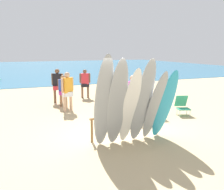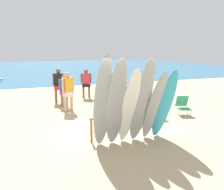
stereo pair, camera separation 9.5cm
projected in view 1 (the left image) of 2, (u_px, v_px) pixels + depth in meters
name	position (u px, v px, depth m)	size (l,w,h in m)	color
ground	(50.00, 83.00, 20.68)	(60.00, 60.00, 0.00)	tan
ocean_water	(29.00, 68.00, 36.93)	(60.00, 40.00, 0.02)	teal
surfboard_rack	(125.00, 120.00, 7.88)	(2.26, 0.07, 0.73)	brown
surfboard_grey_0	(104.00, 103.00, 6.77)	(0.51, 0.07, 2.73)	#999EA3
surfboard_grey_1	(117.00, 104.00, 6.88)	(0.54, 0.07, 2.64)	#999EA3
surfboard_white_2	(130.00, 107.00, 7.07)	(0.48, 0.06, 2.41)	white
surfboard_grey_3	(143.00, 102.00, 7.17)	(0.56, 0.08, 2.64)	#999EA3
surfboard_grey_4	(155.00, 106.00, 7.40)	(0.48, 0.08, 2.30)	#999EA3
surfboard_teal_5	(165.00, 105.00, 7.54)	(0.55, 0.08, 2.32)	#289EC6
beachgoer_photographing	(63.00, 89.00, 12.03)	(0.41, 0.45, 1.52)	#9E704C
beachgoer_by_water	(85.00, 82.00, 14.29)	(0.59, 0.30, 1.60)	brown
beachgoer_near_rack	(133.00, 94.00, 9.97)	(0.62, 0.37, 1.72)	tan
beachgoer_strolling	(67.00, 89.00, 11.14)	(0.60, 0.39, 1.74)	tan
beachgoer_midbeach	(58.00, 83.00, 12.94)	(0.54, 0.45, 1.74)	brown
beach_chair_red	(182.00, 105.00, 10.64)	(0.71, 0.83, 0.81)	#B7B7BC
beach_chair_blue	(156.00, 107.00, 10.13)	(0.70, 0.80, 0.83)	#B7B7BC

